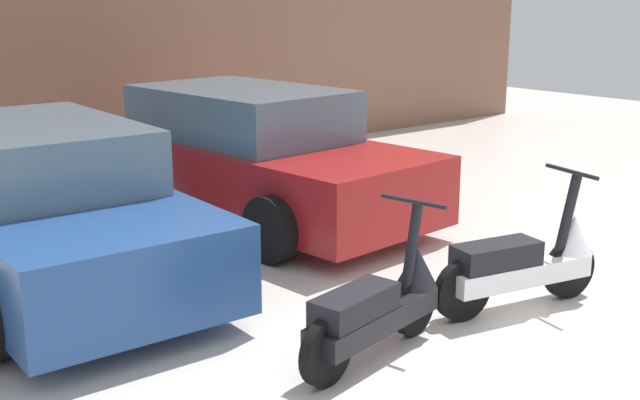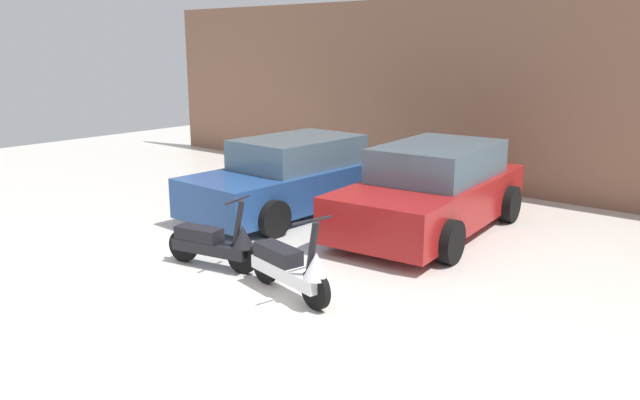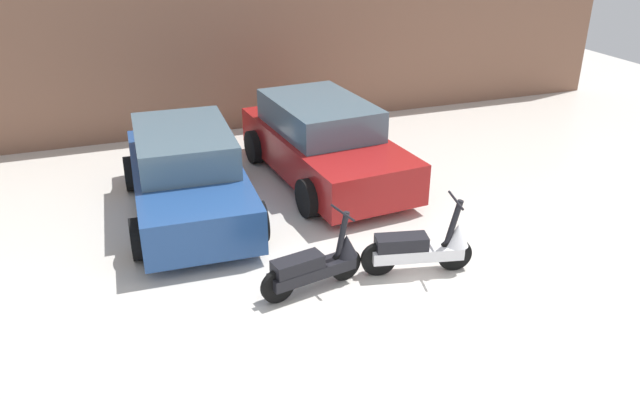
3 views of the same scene
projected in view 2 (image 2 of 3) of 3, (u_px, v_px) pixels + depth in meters
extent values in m
plane|color=silver|center=(182.00, 303.00, 7.75)|extent=(28.00, 28.00, 0.00)
cube|color=#845B47|center=(482.00, 95.00, 13.42)|extent=(19.60, 0.12, 4.16)
cylinder|color=black|center=(243.00, 257.00, 8.73)|extent=(0.49, 0.18, 0.48)
cylinder|color=black|center=(183.00, 246.00, 9.21)|extent=(0.49, 0.18, 0.48)
cube|color=black|center=(212.00, 247.00, 8.95)|extent=(1.28, 0.53, 0.17)
cube|color=black|center=(199.00, 233.00, 9.01)|extent=(0.74, 0.41, 0.19)
cylinder|color=black|center=(238.00, 224.00, 8.64)|extent=(0.23, 0.12, 0.68)
cylinder|color=black|center=(237.00, 200.00, 8.55)|extent=(0.14, 0.55, 0.03)
cone|color=black|center=(243.00, 237.00, 8.65)|extent=(0.38, 0.38, 0.31)
cylinder|color=black|center=(315.00, 290.00, 7.54)|extent=(0.51, 0.19, 0.50)
cylinder|color=black|center=(265.00, 265.00, 8.38)|extent=(0.51, 0.19, 0.50)
cube|color=silver|center=(289.00, 272.00, 7.94)|extent=(1.34, 0.58, 0.17)
cube|color=black|center=(278.00, 253.00, 8.08)|extent=(0.78, 0.45, 0.20)
cylinder|color=black|center=(312.00, 249.00, 7.46)|extent=(0.24, 0.13, 0.71)
cylinder|color=black|center=(312.00, 220.00, 7.37)|extent=(0.16, 0.57, 0.03)
cone|color=silver|center=(316.00, 266.00, 7.45)|extent=(0.40, 0.40, 0.33)
cube|color=navy|center=(289.00, 186.00, 11.84)|extent=(1.92, 4.26, 0.70)
cube|color=slate|center=(298.00, 152.00, 11.87)|extent=(1.63, 2.41, 0.55)
cylinder|color=black|center=(274.00, 219.00, 10.36)|extent=(0.25, 0.65, 0.64)
cylinder|color=black|center=(205.00, 201.00, 11.53)|extent=(0.25, 0.65, 0.64)
cylinder|color=black|center=(369.00, 192.00, 12.25)|extent=(0.25, 0.65, 0.64)
cylinder|color=black|center=(301.00, 179.00, 13.42)|extent=(0.25, 0.65, 0.64)
cube|color=maroon|center=(430.00, 200.00, 10.65)|extent=(2.18, 4.50, 0.73)
cube|color=slate|center=(438.00, 161.00, 10.70)|extent=(1.80, 2.57, 0.57)
cylinder|color=black|center=(450.00, 242.00, 9.10)|extent=(0.28, 0.68, 0.67)
cylinder|color=black|center=(341.00, 222.00, 10.14)|extent=(0.28, 0.68, 0.67)
cylinder|color=black|center=(509.00, 204.00, 11.27)|extent=(0.28, 0.68, 0.67)
cylinder|color=black|center=(415.00, 191.00, 12.30)|extent=(0.28, 0.68, 0.67)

